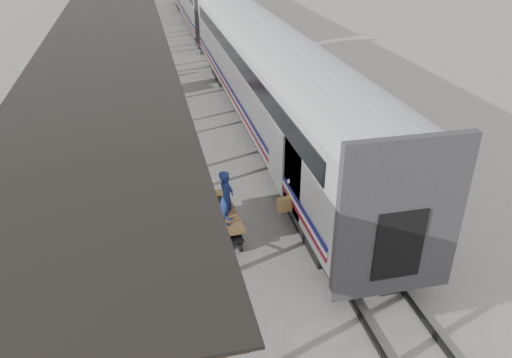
{
  "coord_description": "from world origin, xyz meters",
  "views": [
    {
      "loc": [
        -2.01,
        -12.29,
        8.66
      ],
      "look_at": [
        0.91,
        0.46,
        1.7
      ],
      "focal_mm": 35.0,
      "sensor_mm": 36.0,
      "label": 1
    }
  ],
  "objects": [
    {
      "name": "suitcase_stack",
      "position": [
        -0.5,
        0.62,
        1.07
      ],
      "size": [
        1.17,
        1.16,
        0.59
      ],
      "rotation": [
        0.0,
        0.0,
        0.07
      ],
      "color": "#323234",
      "rests_on": "baggage_cart"
    },
    {
      "name": "baggage_cart",
      "position": [
        -0.38,
        0.27,
        0.65
      ],
      "size": [
        1.4,
        2.48,
        0.86
      ],
      "rotation": [
        0.0,
        0.0,
        0.07
      ],
      "color": "brown",
      "rests_on": "ground"
    },
    {
      "name": "rails",
      "position": [
        3.2,
        34.0,
        0.06
      ],
      "size": [
        1.54,
        150.0,
        0.12
      ],
      "color": "black",
      "rests_on": "ground"
    },
    {
      "name": "pedestrian",
      "position": [
        -2.56,
        16.76,
        0.76
      ],
      "size": [
        0.97,
        0.65,
        1.52
      ],
      "primitive_type": "imported",
      "rotation": [
        0.0,
        0.0,
        2.8
      ],
      "color": "black",
      "rests_on": "ground"
    },
    {
      "name": "luggage_tug",
      "position": [
        -1.69,
        14.45,
        0.68
      ],
      "size": [
        1.49,
        1.91,
        1.48
      ],
      "rotation": [
        0.0,
        0.0,
        0.32
      ],
      "color": "maroon",
      "rests_on": "ground"
    },
    {
      "name": "ground",
      "position": [
        0.0,
        0.0,
        0.0
      ],
      "size": [
        160.0,
        160.0,
        0.0
      ],
      "primitive_type": "plane",
      "color": "slate",
      "rests_on": "ground"
    },
    {
      "name": "porter",
      "position": [
        -0.13,
        -0.38,
        1.68
      ],
      "size": [
        0.6,
        0.7,
        1.64
      ],
      "primitive_type": "imported",
      "rotation": [
        0.0,
        0.0,
        1.15
      ],
      "color": "navy",
      "rests_on": "baggage_cart"
    }
  ]
}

